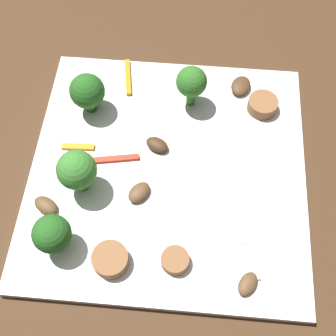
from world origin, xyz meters
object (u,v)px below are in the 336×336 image
at_px(sausage_slice_2, 110,260).
at_px(mushroom_2, 248,284).
at_px(fork, 236,206).
at_px(mushroom_0, 46,205).
at_px(sausage_slice_1, 175,260).
at_px(pepper_strip_0, 128,77).
at_px(broccoli_floret_2, 87,92).
at_px(mushroom_4, 241,86).
at_px(sausage_slice_0, 262,105).
at_px(pepper_strip_1, 78,147).
at_px(pepper_strip_2, 116,159).
at_px(broccoli_floret_3, 52,234).
at_px(broccoli_floret_1, 192,82).
at_px(mushroom_1, 139,192).
at_px(plate, 168,170).
at_px(mushroom_3, 157,145).
at_px(broccoli_floret_0, 77,170).

xyz_separation_m(sausage_slice_2, mushroom_2, (0.01, 0.13, -0.00)).
xyz_separation_m(fork, mushroom_0, (0.02, -0.19, 0.00)).
distance_m(sausage_slice_1, pepper_strip_0, 0.23).
bearing_deg(broccoli_floret_2, mushroom_4, 104.53).
bearing_deg(fork, mushroom_4, 167.59).
xyz_separation_m(sausage_slice_0, pepper_strip_0, (-0.03, -0.16, -0.00)).
xyz_separation_m(sausage_slice_0, pepper_strip_1, (0.07, -0.20, -0.01)).
bearing_deg(pepper_strip_2, broccoli_floret_3, -22.89).
bearing_deg(broccoli_floret_1, broccoli_floret_2, -80.76).
relative_size(mushroom_4, pepper_strip_1, 0.83).
xyz_separation_m(mushroom_1, pepper_strip_2, (-0.04, -0.03, -0.00)).
bearing_deg(sausage_slice_0, plate, -49.08).
bearing_deg(sausage_slice_0, broccoli_floret_3, -47.68).
distance_m(mushroom_0, mushroom_3, 0.13).
bearing_deg(plate, broccoli_floret_1, 168.45).
bearing_deg(sausage_slice_1, mushroom_0, -108.75).
distance_m(broccoli_floret_1, sausage_slice_0, 0.09).
relative_size(sausage_slice_0, mushroom_0, 1.27).
distance_m(sausage_slice_1, mushroom_1, 0.08).
bearing_deg(plate, mushroom_2, 35.57).
xyz_separation_m(mushroom_3, pepper_strip_2, (0.02, -0.04, -0.00)).
distance_m(mushroom_1, pepper_strip_1, 0.09).
bearing_deg(fork, broccoli_floret_1, -167.93).
relative_size(broccoli_floret_3, mushroom_4, 1.67).
bearing_deg(mushroom_1, mushroom_3, 167.61).
relative_size(plate, sausage_slice_1, 10.85).
bearing_deg(fork, pepper_strip_1, -119.03).
relative_size(broccoli_floret_1, sausage_slice_1, 2.03).
distance_m(broccoli_floret_1, pepper_strip_1, 0.14).
height_order(broccoli_floret_2, mushroom_0, broccoli_floret_2).
bearing_deg(pepper_strip_2, plate, 84.56).
distance_m(sausage_slice_0, pepper_strip_1, 0.21).
relative_size(mushroom_1, pepper_strip_0, 0.50).
relative_size(broccoli_floret_1, broccoli_floret_3, 1.12).
bearing_deg(plate, mushroom_4, 146.35).
bearing_deg(sausage_slice_0, mushroom_4, -138.11).
relative_size(broccoli_floret_1, mushroom_0, 2.06).
bearing_deg(mushroom_2, mushroom_3, -145.41).
bearing_deg(broccoli_floret_0, mushroom_4, 131.54).
distance_m(mushroom_0, mushroom_2, 0.21).
height_order(plate, pepper_strip_2, pepper_strip_2).
bearing_deg(mushroom_1, sausage_slice_2, -14.13).
bearing_deg(pepper_strip_1, sausage_slice_0, 109.34).
bearing_deg(mushroom_2, broccoli_floret_0, -117.24).
distance_m(mushroom_0, mushroom_1, 0.09).
relative_size(broccoli_floret_2, sausage_slice_1, 1.91).
xyz_separation_m(fork, broccoli_floret_1, (-0.13, -0.05, 0.03)).
bearing_deg(mushroom_1, mushroom_2, 52.91).
bearing_deg(mushroom_1, broccoli_floret_2, -146.90).
height_order(sausage_slice_2, mushroom_4, sausage_slice_2).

